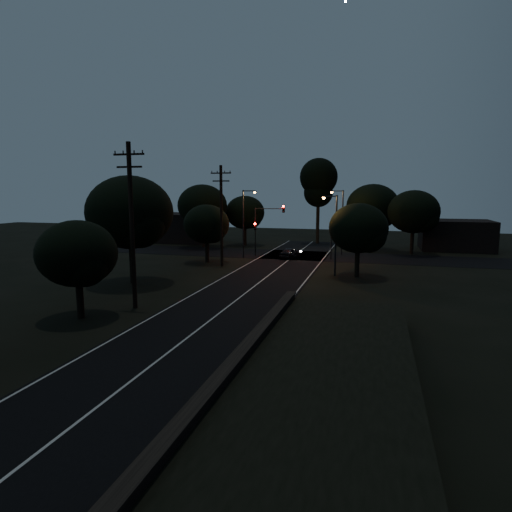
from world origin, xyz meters
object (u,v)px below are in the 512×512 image
Objects in this scene: utility_pole_mid at (132,223)px; signal_left at (255,233)px; car at (290,253)px; streetlight_c at (334,229)px; signal_mast at (269,221)px; signal_right at (331,235)px; streetlight_b at (341,218)px; utility_pole_far at (221,214)px; tall_pine at (319,182)px; streetlight_a at (245,219)px.

signal_left is at bearing 86.79° from utility_pole_mid.
streetlight_c is at bearing 135.15° from car.
utility_pole_mid is at bearing 89.49° from car.
streetlight_c reaches higher than signal_mast.
signal_right is 0.55× the size of streetlight_c.
signal_right is 5.24m from car.
streetlight_c is (11.83, 15.00, -1.39)m from utility_pole_mid.
signal_left is at bearing -157.95° from streetlight_b.
utility_pole_mid is 25.22m from signal_mast.
utility_pole_far is 10.67m from car.
utility_pole_far reaches higher than streetlight_b.
tall_pine is at bearing -81.16° from car.
utility_pole_mid reaches higher than car.
utility_pole_far is 13.53m from signal_right.
signal_mast is at bearing 0.13° from signal_left.
utility_pole_far is (0.00, 17.00, -0.25)m from utility_pole_mid.
car is (5.18, 1.47, -4.01)m from streetlight_a.
signal_mast is (3.09, 24.99, -1.40)m from utility_pole_mid.
utility_pole_far is 1.31× the size of streetlight_b.
utility_pole_far is 1.68× the size of signal_mast.
utility_pole_mid is at bearing -112.99° from signal_right.
streetlight_b is at bearing -68.62° from tall_pine.
utility_pole_far reaches higher than streetlight_c.
utility_pole_mid reaches higher than utility_pole_far.
streetlight_b is (4.31, -11.00, -4.57)m from tall_pine.
tall_pine is 18.70m from streetlight_a.
streetlight_b reaches higher than signal_right.
tall_pine reaches higher than streetlight_a.
tall_pine is 1.60× the size of streetlight_b.
car is (-5.95, 9.47, -3.72)m from streetlight_c.
utility_pole_far is 1.31× the size of streetlight_a.
signal_mast is at bearing 68.89° from utility_pole_far.
utility_pole_mid is 1.47× the size of streetlight_c.
tall_pine reaches higher than signal_right.
car is at bearing 76.50° from utility_pole_mid.
streetlight_b is at bearing 25.99° from signal_mast.
streetlight_a reaches higher than signal_mast.
car is at bearing -94.14° from tall_pine.
signal_mast is (3.09, 7.99, -1.15)m from utility_pole_far.
streetlight_a is (-9.91, -1.99, 1.80)m from signal_right.
utility_pole_mid is at bearing -111.30° from streetlight_b.
car is (5.87, 24.47, -5.11)m from utility_pole_mid.
streetlight_a is at bearing -109.59° from signal_left.
signal_right is 1.11× the size of car.
utility_pole_mid is 1.05× the size of utility_pole_far.
utility_pole_far is 2.84× the size of car.
signal_left is 0.51× the size of streetlight_b.
tall_pine reaches higher than car.
utility_pole_mid is 27.30m from signal_right.
utility_pole_mid reaches higher than signal_left.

